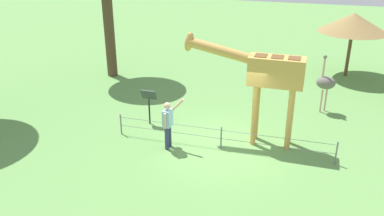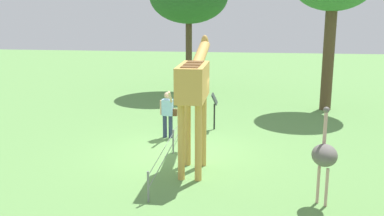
% 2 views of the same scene
% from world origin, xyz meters
% --- Properties ---
extents(ground_plane, '(60.00, 60.00, 0.00)m').
position_xyz_m(ground_plane, '(0.00, 0.00, 0.00)').
color(ground_plane, '#60934C').
extents(giraffe, '(3.85, 0.73, 3.54)m').
position_xyz_m(giraffe, '(-1.17, -0.62, 2.34)').
color(giraffe, gold).
rests_on(giraffe, ground_plane).
extents(visitor, '(0.64, 0.58, 1.71)m').
position_xyz_m(visitor, '(1.63, 0.62, 0.90)').
color(visitor, navy).
rests_on(visitor, ground_plane).
extents(ostrich, '(0.70, 0.56, 2.25)m').
position_xyz_m(ostrich, '(-3.14, -3.76, 1.18)').
color(ostrich, '#CC9E93').
rests_on(ostrich, ground_plane).
extents(shade_hut_near, '(3.12, 3.12, 3.01)m').
position_xyz_m(shade_hut_near, '(-4.23, -8.49, 2.56)').
color(shade_hut_near, brown).
rests_on(shade_hut_near, ground_plane).
extents(info_sign, '(0.56, 0.21, 1.32)m').
position_xyz_m(info_sign, '(2.87, -0.87, 0.95)').
color(info_sign, black).
rests_on(info_sign, ground_plane).
extents(wire_fence, '(7.05, 0.05, 0.75)m').
position_xyz_m(wire_fence, '(0.00, 0.17, 0.40)').
color(wire_fence, slate).
rests_on(wire_fence, ground_plane).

